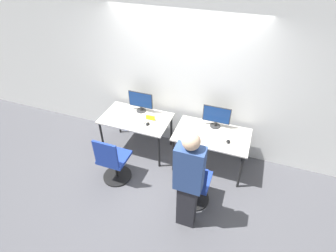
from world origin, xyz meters
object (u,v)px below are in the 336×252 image
office_chair_left (113,163)px  mouse_right (228,142)px  mouse_left (148,124)px  keyboard_right (211,137)px  person_right (188,180)px  monitor_right (216,116)px  keyboard_left (133,121)px  office_chair_right (194,185)px  monitor_left (141,101)px

office_chair_left → mouse_right: (1.69, 0.74, 0.35)m
mouse_left → keyboard_right: 1.10m
person_right → office_chair_left: bearing=164.6°
monitor_right → office_chair_left: bearing=-142.4°
keyboard_left → mouse_left: 0.28m
mouse_left → monitor_right: bearing=17.7°
keyboard_right → office_chair_right: size_ratio=0.48×
monitor_left → monitor_right: same height
keyboard_left → office_chair_left: (-0.03, -0.74, -0.34)m
monitor_left → office_chair_left: size_ratio=0.50×
monitor_left → mouse_right: (1.66, -0.35, -0.19)m
mouse_left → office_chair_right: office_chair_right is taller
office_chair_right → keyboard_left: bearing=150.7°
office_chair_left → office_chair_right: bearing=-0.2°
office_chair_left → person_right: (1.35, -0.37, 0.51)m
mouse_right → person_right: (-0.34, -1.11, 0.16)m
mouse_left → office_chair_left: (-0.31, -0.73, -0.35)m
mouse_left → monitor_right: size_ratio=0.19×
keyboard_left → monitor_right: 1.44m
monitor_left → keyboard_left: monitor_left is taller
office_chair_left → office_chair_right: 1.36m
keyboard_left → mouse_right: size_ratio=4.88×
keyboard_left → person_right: person_right is taller
keyboard_left → office_chair_right: size_ratio=0.48×
keyboard_left → office_chair_right: bearing=-29.3°
mouse_left → keyboard_right: bearing=1.3°
keyboard_right → office_chair_right: office_chair_right is taller
monitor_left → keyboard_left: bearing=-90.0°
keyboard_left → monitor_right: size_ratio=0.95×
office_chair_right → keyboard_right: bearing=86.1°
keyboard_left → person_right: size_ratio=0.27×
keyboard_left → office_chair_left: bearing=-92.0°
keyboard_left → keyboard_right: size_ratio=1.00×
mouse_right → mouse_left: bearing=-179.9°
mouse_right → office_chair_right: office_chair_right is taller
keyboard_left → office_chair_right: (1.33, -0.75, -0.34)m
monitor_left → office_chair_left: (-0.03, -1.08, -0.54)m
office_chair_right → person_right: size_ratio=0.56×
monitor_right → person_right: (-0.06, -1.46, -0.03)m
keyboard_right → person_right: 1.14m
monitor_left → person_right: 1.97m
monitor_left → office_chair_right: 1.80m
monitor_right → office_chair_right: size_ratio=0.50×
keyboard_left → monitor_right: (1.38, 0.34, 0.20)m
mouse_left → keyboard_right: mouse_left is taller
mouse_right → office_chair_right: 0.88m
monitor_right → keyboard_right: size_ratio=1.05×
monitor_left → office_chair_right: monitor_left is taller
office_chair_left → keyboard_right: (1.41, 0.76, 0.34)m
keyboard_left → keyboard_right: (1.38, 0.02, 0.00)m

